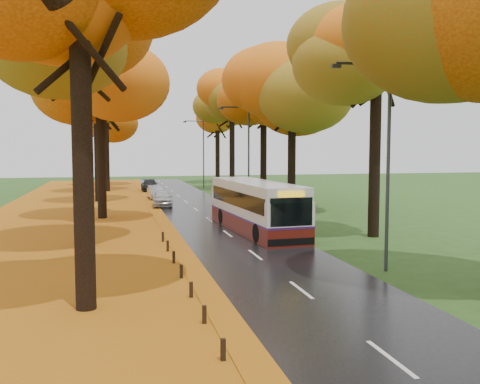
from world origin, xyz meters
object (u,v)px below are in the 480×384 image
object	(u,v)px
car_white	(162,198)
streetlamp_far	(201,148)
streetlamp_mid	(246,149)
car_dark	(150,185)
streetlamp_near	(382,150)
bus	(256,205)
car_silver	(156,192)

from	to	relation	value
car_white	streetlamp_far	bearing A→B (deg)	75.90
streetlamp_mid	car_white	bearing A→B (deg)	156.01
car_dark	streetlamp_mid	bearing A→B (deg)	-71.61
streetlamp_near	streetlamp_far	distance (m)	44.00
streetlamp_far	bus	size ratio (longest dim) A/B	0.74
streetlamp_near	car_dark	size ratio (longest dim) A/B	1.85
streetlamp_near	bus	distance (m)	11.27
streetlamp_near	car_dark	distance (m)	41.39
car_silver	car_white	bearing A→B (deg)	-92.79
bus	car_dark	world-z (taller)	bus
streetlamp_near	streetlamp_mid	xyz separation A→B (m)	(0.00, 22.00, 0.00)
streetlamp_mid	car_silver	bearing A→B (deg)	124.14
car_silver	streetlamp_far	bearing A→B (deg)	60.65
streetlamp_near	streetlamp_mid	size ratio (longest dim) A/B	1.00
streetlamp_mid	car_dark	size ratio (longest dim) A/B	1.85
car_white	bus	bearing A→B (deg)	-70.02
streetlamp_mid	streetlamp_far	distance (m)	22.00
bus	car_white	xyz separation A→B (m)	(-4.07, 14.21, -0.81)
car_silver	car_dark	bearing A→B (deg)	87.00
car_dark	car_white	bearing A→B (deg)	-90.13
bus	car_white	world-z (taller)	bus
streetlamp_mid	car_silver	distance (m)	11.93
bus	streetlamp_mid	bearing A→B (deg)	75.26
streetlamp_mid	car_silver	world-z (taller)	streetlamp_mid
car_dark	car_silver	bearing A→B (deg)	-90.22
car_silver	car_dark	size ratio (longest dim) A/B	0.85
car_silver	car_dark	xyz separation A→B (m)	(0.00, 9.42, 0.02)
bus	car_dark	xyz separation A→B (m)	(-4.10, 30.13, -0.85)
streetlamp_near	car_silver	distance (m)	32.17
car_white	car_silver	world-z (taller)	car_white
bus	car_silver	world-z (taller)	bus
bus	car_dark	bearing A→B (deg)	93.90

